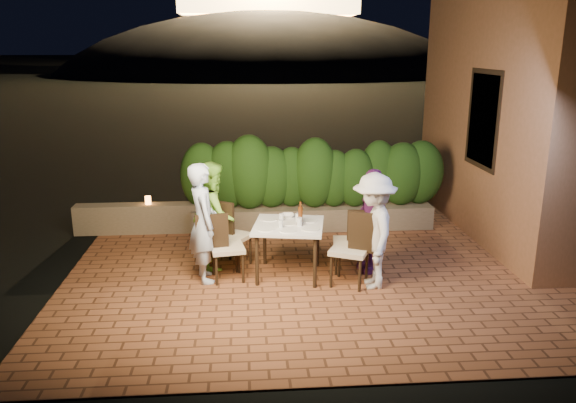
{
  "coord_description": "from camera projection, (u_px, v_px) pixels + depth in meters",
  "views": [
    {
      "loc": [
        -0.97,
        -7.11,
        3.12
      ],
      "look_at": [
        -0.39,
        0.32,
        1.05
      ],
      "focal_mm": 35.0,
      "sensor_mm": 36.0,
      "label": 1
    }
  ],
  "objects": [
    {
      "name": "beer_bottle",
      "position": [
        300.0,
        213.0,
        7.67
      ],
      "size": [
        0.06,
        0.06,
        0.32
      ],
      "primitive_type": null,
      "color": "#50260D",
      "rests_on": "dining_table"
    },
    {
      "name": "plate_ne",
      "position": [
        310.0,
        229.0,
        7.5
      ],
      "size": [
        0.24,
        0.24,
        0.01
      ],
      "primitive_type": "cylinder",
      "color": "white",
      "rests_on": "dining_table"
    },
    {
      "name": "window_frame",
      "position": [
        484.0,
        119.0,
        8.85
      ],
      "size": [
        0.06,
        1.15,
        1.55
      ],
      "primitive_type": "cube",
      "color": "black",
      "rests_on": "building_wall"
    },
    {
      "name": "hill",
      "position": [
        269.0,
        108.0,
        66.59
      ],
      "size": [
        52.0,
        40.0,
        22.0
      ],
      "primitive_type": "ellipsoid",
      "color": "black",
      "rests_on": "ground"
    },
    {
      "name": "chair_right_back",
      "position": [
        348.0,
        241.0,
        7.96
      ],
      "size": [
        0.47,
        0.47,
        0.91
      ],
      "primitive_type": null,
      "rotation": [
        0.0,
        0.0,
        3.01
      ],
      "color": "black",
      "rests_on": "ground"
    },
    {
      "name": "parapet_lamp",
      "position": [
        148.0,
        200.0,
        9.6
      ],
      "size": [
        0.1,
        0.1,
        0.14
      ],
      "primitive_type": "cylinder",
      "color": "orange",
      "rests_on": "parapet"
    },
    {
      "name": "plate_front",
      "position": [
        288.0,
        231.0,
        7.44
      ],
      "size": [
        0.23,
        0.23,
        0.01
      ],
      "primitive_type": "cylinder",
      "color": "white",
      "rests_on": "dining_table"
    },
    {
      "name": "planter",
      "position": [
        313.0,
        217.0,
        9.91
      ],
      "size": [
        4.2,
        0.55,
        0.4
      ],
      "primitive_type": "cube",
      "color": "#736349",
      "rests_on": "ground"
    },
    {
      "name": "ground",
      "position": [
        318.0,
        282.0,
        7.74
      ],
      "size": [
        400.0,
        400.0,
        0.0
      ],
      "primitive_type": "plane",
      "color": "black",
      "rests_on": "ground"
    },
    {
      "name": "diner_white",
      "position": [
        374.0,
        231.0,
        7.36
      ],
      "size": [
        0.63,
        1.03,
        1.55
      ],
      "primitive_type": "imported",
      "rotation": [
        0.0,
        0.0,
        -1.62
      ],
      "color": "silver",
      "rests_on": "ground"
    },
    {
      "name": "chair_right_front",
      "position": [
        350.0,
        248.0,
        7.48
      ],
      "size": [
        0.63,
        0.63,
        1.03
      ],
      "primitive_type": null,
      "rotation": [
        0.0,
        0.0,
        2.7
      ],
      "color": "black",
      "rests_on": "ground"
    },
    {
      "name": "diner_green",
      "position": [
        213.0,
        214.0,
        8.08
      ],
      "size": [
        0.65,
        0.8,
        1.55
      ],
      "primitive_type": "imported",
      "rotation": [
        0.0,
        0.0,
        1.66
      ],
      "color": "#91E246",
      "rests_on": "ground"
    },
    {
      "name": "diner_purple",
      "position": [
        372.0,
        220.0,
        7.9
      ],
      "size": [
        0.48,
        0.92,
        1.49
      ],
      "primitive_type": "imported",
      "rotation": [
        0.0,
        0.0,
        -1.44
      ],
      "color": "#622165",
      "rests_on": "ground"
    },
    {
      "name": "diner_blue",
      "position": [
        203.0,
        223.0,
        7.55
      ],
      "size": [
        0.53,
        0.68,
        1.64
      ],
      "primitive_type": "imported",
      "rotation": [
        0.0,
        0.0,
        1.83
      ],
      "color": "silver",
      "rests_on": "ground"
    },
    {
      "name": "glass_se",
      "position": [
        298.0,
        218.0,
        7.81
      ],
      "size": [
        0.07,
        0.07,
        0.12
      ],
      "primitive_type": "cylinder",
      "color": "silver",
      "rests_on": "dining_table"
    },
    {
      "name": "terrace_floor",
      "position": [
        314.0,
        271.0,
        8.24
      ],
      "size": [
        7.0,
        6.0,
        0.15
      ],
      "primitive_type": "cube",
      "color": "brown",
      "rests_on": "ground"
    },
    {
      "name": "chair_left_front",
      "position": [
        227.0,
        247.0,
        7.66
      ],
      "size": [
        0.51,
        0.51,
        0.95
      ],
      "primitive_type": null,
      "rotation": [
        0.0,
        0.0,
        0.16
      ],
      "color": "black",
      "rests_on": "ground"
    },
    {
      "name": "glass_nw",
      "position": [
        281.0,
        224.0,
        7.56
      ],
      "size": [
        0.06,
        0.06,
        0.1
      ],
      "primitive_type": "cylinder",
      "color": "silver",
      "rests_on": "dining_table"
    },
    {
      "name": "bowl",
      "position": [
        288.0,
        216.0,
        8.04
      ],
      "size": [
        0.19,
        0.19,
        0.05
      ],
      "primitive_type": "imported",
      "rotation": [
        0.0,
        0.0,
        -0.01
      ],
      "color": "white",
      "rests_on": "dining_table"
    },
    {
      "name": "chair_left_back",
      "position": [
        233.0,
        235.0,
        8.12
      ],
      "size": [
        0.61,
        0.61,
        0.96
      ],
      "primitive_type": null,
      "rotation": [
        0.0,
        0.0,
        -0.59
      ],
      "color": "black",
      "rests_on": "ground"
    },
    {
      "name": "plate_se",
      "position": [
        310.0,
        221.0,
        7.86
      ],
      "size": [
        0.21,
        0.21,
        0.01
      ],
      "primitive_type": "cylinder",
      "color": "white",
      "rests_on": "dining_table"
    },
    {
      "name": "parapet",
      "position": [
        140.0,
        218.0,
        9.67
      ],
      "size": [
        2.2,
        0.3,
        0.5
      ],
      "primitive_type": "cube",
      "color": "#736349",
      "rests_on": "ground"
    },
    {
      "name": "dining_table",
      "position": [
        289.0,
        250.0,
        7.82
      ],
      "size": [
        1.09,
        1.09,
        0.75
      ],
      "primitive_type": null,
      "rotation": [
        0.0,
        0.0,
        -0.17
      ],
      "color": "white",
      "rests_on": "ground"
    },
    {
      "name": "plate_nw",
      "position": [
        266.0,
        229.0,
        7.49
      ],
      "size": [
        0.23,
        0.23,
        0.01
      ],
      "primitive_type": "cylinder",
      "color": "white",
      "rests_on": "dining_table"
    },
    {
      "name": "window_pane",
      "position": [
        485.0,
        119.0,
        8.85
      ],
      "size": [
        0.08,
        1.0,
        1.4
      ],
      "primitive_type": "cube",
      "color": "black",
      "rests_on": "building_wall"
    },
    {
      "name": "hedge",
      "position": [
        313.0,
        176.0,
        9.71
      ],
      "size": [
        4.0,
        0.7,
        1.1
      ],
      "primitive_type": null,
      "color": "#1C3E10",
      "rests_on": "planter"
    },
    {
      "name": "glass_ne",
      "position": [
        299.0,
        222.0,
        7.62
      ],
      "size": [
        0.07,
        0.07,
        0.12
      ],
      "primitive_type": "cylinder",
      "color": "silver",
      "rests_on": "dining_table"
    },
    {
      "name": "plate_sw",
      "position": [
        269.0,
        219.0,
        7.93
      ],
      "size": [
        0.25,
        0.25,
        0.01
      ],
      "primitive_type": "cylinder",
      "color": "white",
      "rests_on": "dining_table"
    },
    {
      "name": "glass_sw",
      "position": [
        281.0,
        217.0,
        7.86
      ],
      "size": [
        0.06,
        0.06,
        0.11
      ],
      "primitive_type": "cylinder",
      "color": "silver",
      "rests_on": "dining_table"
    },
    {
      "name": "plate_centre",
      "position": [
        289.0,
        223.0,
        7.75
      ],
      "size": [
        0.21,
        0.21,
        0.01
      ],
      "primitive_type": "cylinder",
      "color": "white",
      "rests_on": "dining_table"
    },
    {
      "name": "building_wall",
      "position": [
        521.0,
        85.0,
        9.26
      ],
      "size": [
        1.6,
        5.0,
        5.0
      ],
      "primitive_type": "cube",
      "color": "#9D633E",
      "rests_on": "ground"
    }
  ]
}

